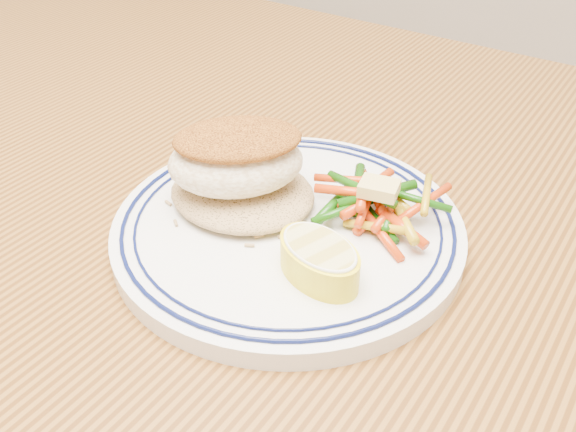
% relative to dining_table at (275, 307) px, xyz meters
% --- Properties ---
extents(dining_table, '(1.50, 0.90, 0.75)m').
position_rel_dining_table_xyz_m(dining_table, '(0.00, 0.00, 0.00)').
color(dining_table, '#553111').
rests_on(dining_table, ground).
extents(plate, '(0.26, 0.26, 0.02)m').
position_rel_dining_table_xyz_m(plate, '(0.02, -0.01, 0.11)').
color(plate, white).
rests_on(plate, dining_table).
extents(rice_pilaf, '(0.12, 0.10, 0.02)m').
position_rel_dining_table_xyz_m(rice_pilaf, '(-0.02, -0.01, 0.12)').
color(rice_pilaf, '#A38151').
rests_on(rice_pilaf, plate).
extents(fish_fillet, '(0.12, 0.12, 0.05)m').
position_rel_dining_table_xyz_m(fish_fillet, '(-0.02, -0.01, 0.15)').
color(fish_fillet, white).
rests_on(fish_fillet, rice_pilaf).
extents(vegetable_pile, '(0.11, 0.09, 0.03)m').
position_rel_dining_table_xyz_m(vegetable_pile, '(0.07, 0.03, 0.13)').
color(vegetable_pile, red).
rests_on(vegetable_pile, plate).
extents(butter_pat, '(0.03, 0.03, 0.01)m').
position_rel_dining_table_xyz_m(butter_pat, '(0.08, 0.02, 0.14)').
color(butter_pat, '#DEC56C').
rests_on(butter_pat, vegetable_pile).
extents(lemon_wedge, '(0.08, 0.08, 0.03)m').
position_rel_dining_table_xyz_m(lemon_wedge, '(0.07, -0.05, 0.13)').
color(lemon_wedge, yellow).
rests_on(lemon_wedge, plate).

